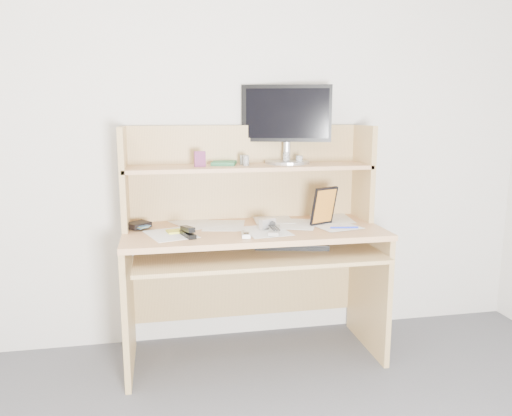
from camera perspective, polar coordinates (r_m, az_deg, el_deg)
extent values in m
cube|color=silver|center=(2.97, -1.42, 8.48)|extent=(3.60, 0.04, 2.50)
cube|color=tan|center=(2.73, -0.25, -2.66)|extent=(1.40, 0.60, 0.03)
cube|color=tan|center=(2.80, -14.39, -10.68)|extent=(0.03, 0.56, 0.72)
cube|color=tan|center=(3.03, 12.73, -8.92)|extent=(0.03, 0.56, 0.72)
cube|color=tan|center=(3.11, -1.23, -8.59)|extent=(1.34, 0.02, 0.41)
cube|color=tan|center=(2.64, 0.23, -5.26)|extent=(1.28, 0.55, 0.02)
cube|color=tan|center=(2.96, -1.30, 4.10)|extent=(1.40, 0.02, 0.55)
cube|color=tan|center=(2.79, -14.86, 3.33)|extent=(0.03, 0.30, 0.55)
cube|color=tan|center=(3.02, 12.12, 4.00)|extent=(0.03, 0.30, 0.55)
cube|color=tan|center=(2.82, -0.83, 4.69)|extent=(1.38, 0.30, 0.02)
cube|color=silver|center=(2.72, -0.25, -2.29)|extent=(1.32, 0.54, 0.01)
cube|color=black|center=(2.73, 4.08, -4.31)|extent=(0.42, 0.23, 0.02)
cube|color=black|center=(2.73, 4.09, -4.03)|extent=(0.39, 0.21, 0.01)
cube|color=#979692|center=(2.62, 2.09, -2.56)|extent=(0.10, 0.20, 0.02)
cube|color=#BBBBBD|center=(2.53, -1.17, -3.02)|extent=(0.05, 0.08, 0.02)
cube|color=black|center=(2.56, -7.80, -2.64)|extent=(0.08, 0.15, 0.05)
cube|color=black|center=(2.79, -13.32, -1.90)|extent=(0.15, 0.15, 0.03)
cube|color=gold|center=(2.67, -9.24, -2.67)|extent=(0.10, 0.10, 0.01)
cube|color=silver|center=(2.69, 1.30, -1.78)|extent=(0.10, 0.07, 0.05)
cube|color=black|center=(2.79, 7.78, 0.24)|extent=(0.15, 0.08, 0.21)
cylinder|color=#1B2DCF|center=(2.75, 10.04, -2.20)|extent=(0.15, 0.03, 0.01)
cube|color=maroon|center=(2.75, -6.43, 5.58)|extent=(0.06, 0.03, 0.09)
cube|color=#36885B|center=(2.86, -3.67, 5.16)|extent=(0.17, 0.21, 0.02)
cylinder|color=black|center=(2.85, -1.46, 5.53)|extent=(0.05, 0.05, 0.06)
cylinder|color=silver|center=(2.79, -1.15, 5.43)|extent=(0.04, 0.04, 0.06)
cylinder|color=black|center=(2.88, 4.98, 5.49)|extent=(0.05, 0.05, 0.05)
cylinder|color=silver|center=(2.90, 3.47, 5.72)|extent=(0.05, 0.05, 0.07)
cylinder|color=#B3B3B8|center=(2.92, 3.60, 5.25)|extent=(0.26, 0.26, 0.02)
cylinder|color=#B3B3B8|center=(2.92, 3.56, 6.49)|extent=(0.04, 0.04, 0.11)
cube|color=black|center=(2.93, 3.50, 10.74)|extent=(0.51, 0.18, 0.32)
cube|color=black|center=(2.92, 3.59, 10.74)|extent=(0.46, 0.14, 0.28)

